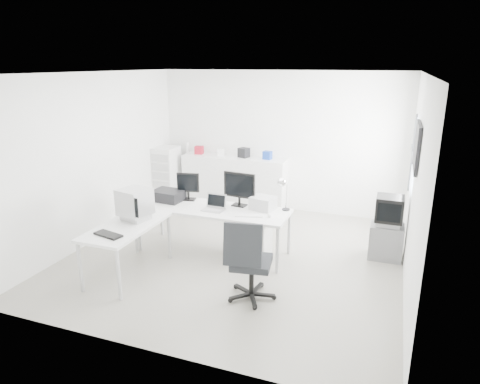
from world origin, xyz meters
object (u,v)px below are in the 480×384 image
(crt_monitor, at_px, (135,203))
(crt_tv, at_px, (389,211))
(laptop, at_px, (213,203))
(filing_cabinet, at_px, (167,176))
(side_desk, at_px, (128,250))
(lcd_monitor_large, at_px, (239,189))
(lcd_monitor_small, at_px, (188,186))
(tv_cabinet, at_px, (386,241))
(drawer_pedestal, at_px, (256,239))
(sideboard, at_px, (235,182))
(laser_printer, at_px, (263,203))
(office_chair, at_px, (252,259))
(inkjet_printer, at_px, (168,195))
(main_desk, at_px, (213,230))

(crt_monitor, bearing_deg, crt_tv, 37.15)
(laptop, bearing_deg, filing_cabinet, 136.67)
(side_desk, relative_size, lcd_monitor_large, 2.54)
(laptop, relative_size, filing_cabinet, 0.28)
(crt_monitor, height_order, crt_tv, crt_monitor)
(side_desk, xyz_separation_m, lcd_monitor_small, (0.30, 1.35, 0.61))
(tv_cabinet, distance_m, filing_cabinet, 4.67)
(drawer_pedestal, relative_size, crt_monitor, 1.19)
(lcd_monitor_small, distance_m, crt_monitor, 1.14)
(lcd_monitor_large, xyz_separation_m, sideboard, (-0.83, 1.98, -0.48))
(lcd_monitor_small, distance_m, sideboard, 2.03)
(laser_printer, bearing_deg, lcd_monitor_small, -170.31)
(drawer_pedestal, relative_size, office_chair, 0.54)
(office_chair, distance_m, tv_cabinet, 2.45)
(laptop, relative_size, office_chair, 0.31)
(side_desk, bearing_deg, drawer_pedestal, 36.57)
(laptop, distance_m, office_chair, 1.44)
(side_desk, xyz_separation_m, office_chair, (1.87, -0.02, 0.18))
(side_desk, relative_size, filing_cabinet, 1.12)
(laptop, xyz_separation_m, crt_tv, (2.55, 0.83, -0.09))
(inkjet_printer, relative_size, lcd_monitor_small, 1.05)
(lcd_monitor_small, xyz_separation_m, filing_cabinet, (-1.35, 1.66, -0.36))
(inkjet_printer, distance_m, sideboard, 2.18)
(lcd_monitor_large, height_order, crt_monitor, lcd_monitor_large)
(lcd_monitor_small, xyz_separation_m, sideboard, (0.07, 1.98, -0.44))
(inkjet_printer, bearing_deg, office_chair, -28.49)
(main_desk, height_order, tv_cabinet, main_desk)
(drawer_pedestal, xyz_separation_m, inkjet_printer, (-1.55, 0.05, 0.54))
(laptop, bearing_deg, crt_monitor, -137.56)
(inkjet_printer, bearing_deg, lcd_monitor_large, 11.77)
(sideboard, bearing_deg, lcd_monitor_small, -92.01)
(office_chair, relative_size, crt_tv, 2.22)
(office_chair, relative_size, sideboard, 0.51)
(main_desk, distance_m, tv_cabinet, 2.71)
(laptop, bearing_deg, main_desk, 119.20)
(main_desk, xyz_separation_m, lcd_monitor_large, (0.35, 0.25, 0.65))
(side_desk, relative_size, sideboard, 0.64)
(main_desk, xyz_separation_m, filing_cabinet, (-1.90, 1.91, 0.25))
(crt_monitor, height_order, tv_cabinet, crt_monitor)
(lcd_monitor_small, height_order, crt_monitor, crt_monitor)
(drawer_pedestal, bearing_deg, crt_monitor, -149.86)
(drawer_pedestal, bearing_deg, main_desk, -175.91)
(inkjet_printer, relative_size, laptop, 1.40)
(lcd_monitor_small, xyz_separation_m, crt_monitor, (-0.30, -1.10, 0.02))
(side_desk, height_order, crt_monitor, crt_monitor)
(drawer_pedestal, xyz_separation_m, lcd_monitor_large, (-0.35, 0.20, 0.73))
(crt_tv, bearing_deg, laptop, -161.99)
(side_desk, relative_size, crt_monitor, 2.78)
(lcd_monitor_large, distance_m, crt_tv, 2.32)
(main_desk, distance_m, lcd_monitor_large, 0.78)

